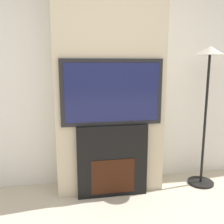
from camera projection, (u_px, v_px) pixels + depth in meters
The scene contains 5 objects.
wall_back at pixel (106, 76), 3.06m from camera, with size 6.00×0.06×2.70m.
chimney_breast at pixel (109, 77), 2.85m from camera, with size 1.23×0.39×2.70m.
fireplace at pixel (112, 160), 2.84m from camera, with size 0.79×0.15×0.83m.
television at pixel (112, 92), 2.69m from camera, with size 1.11×0.07×0.72m.
floor_lamp at pixel (208, 84), 2.93m from camera, with size 0.32×0.32×1.70m.
Camera 1 is at (-0.45, -1.03, 1.50)m, focal length 40.00 mm.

